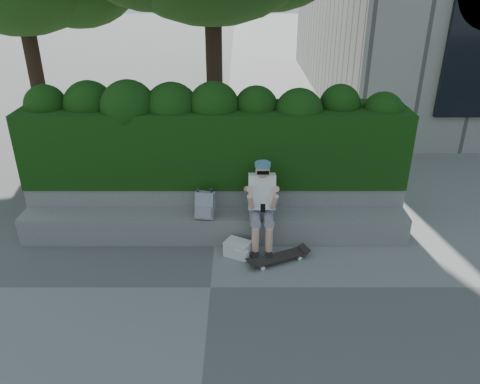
{
  "coord_description": "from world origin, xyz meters",
  "views": [
    {
      "loc": [
        0.4,
        -5.12,
        3.92
      ],
      "look_at": [
        0.4,
        1.0,
        0.95
      ],
      "focal_mm": 35.0,
      "sensor_mm": 36.0,
      "label": 1
    }
  ],
  "objects_px": {
    "person": "(262,202)",
    "backpack_ground": "(238,248)",
    "skateboard": "(279,257)",
    "backpack_plaid": "(205,205)"
  },
  "relations": [
    {
      "from": "person",
      "to": "backpack_ground",
      "type": "distance_m",
      "value": 0.78
    },
    {
      "from": "skateboard",
      "to": "backpack_ground",
      "type": "height_order",
      "value": "backpack_ground"
    },
    {
      "from": "person",
      "to": "backpack_plaid",
      "type": "bearing_deg",
      "value": 174.56
    },
    {
      "from": "backpack_plaid",
      "to": "skateboard",
      "type": "bearing_deg",
      "value": -15.08
    },
    {
      "from": "backpack_plaid",
      "to": "person",
      "type": "bearing_deg",
      "value": 5.7
    },
    {
      "from": "skateboard",
      "to": "backpack_plaid",
      "type": "height_order",
      "value": "backpack_plaid"
    },
    {
      "from": "skateboard",
      "to": "backpack_plaid",
      "type": "relative_size",
      "value": 2.14
    },
    {
      "from": "person",
      "to": "skateboard",
      "type": "bearing_deg",
      "value": -62.56
    },
    {
      "from": "backpack_ground",
      "to": "skateboard",
      "type": "bearing_deg",
      "value": 12.74
    },
    {
      "from": "person",
      "to": "skateboard",
      "type": "xyz_separation_m",
      "value": [
        0.24,
        -0.46,
        -0.68
      ]
    }
  ]
}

